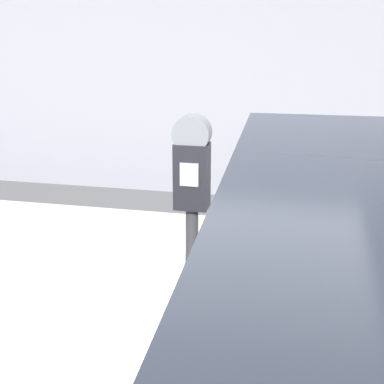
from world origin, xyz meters
TOP-DOWN VIEW (x-y plane):
  - sidewalk at (0.00, 2.20)m, footprint 24.00×2.80m
  - parking_meter at (0.34, 1.08)m, footprint 0.20×0.14m

SIDE VIEW (x-z plane):
  - sidewalk at x=0.00m, z-range 0.00..0.13m
  - parking_meter at x=0.34m, z-range 0.42..1.94m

